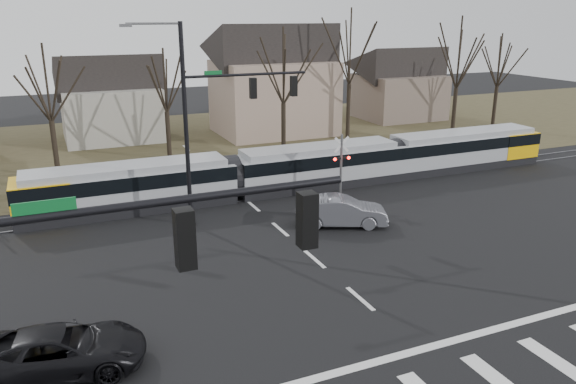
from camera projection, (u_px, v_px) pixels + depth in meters
name	position (u px, v px, depth m)	size (l,w,h in m)	color
ground	(389.00, 324.00, 19.95)	(140.00, 140.00, 0.00)	black
grass_verge	(181.00, 143.00, 47.91)	(140.00, 28.00, 0.01)	#38331E
stop_line	(419.00, 350.00, 18.37)	(28.00, 0.35, 0.01)	silver
lane_dashes	(242.00, 196.00, 33.93)	(0.18, 30.00, 0.01)	silver
rail_pair	(243.00, 197.00, 33.75)	(90.00, 1.52, 0.06)	#59595E
tram	(317.00, 165.00, 35.42)	(35.05, 2.60, 2.66)	gray
sedan	(341.00, 211.00, 29.00)	(4.98, 3.34, 1.55)	#56575E
suv	(59.00, 351.00, 17.09)	(5.44, 3.15, 1.43)	black
signal_pole_near_left	(67.00, 327.00, 9.02)	(9.28, 0.44, 10.20)	black
signal_pole_far	(216.00, 114.00, 28.23)	(9.28, 0.44, 10.20)	black
rail_crossing_signal	(341.00, 170.00, 32.46)	(1.08, 0.36, 4.00)	#59595B
tree_row	(222.00, 91.00, 41.92)	(59.20, 7.20, 10.00)	black
house_b	(110.00, 94.00, 48.31)	(8.64, 7.56, 7.65)	gray
house_c	(273.00, 76.00, 50.63)	(10.80, 8.64, 10.10)	gray
house_d	(399.00, 80.00, 58.47)	(8.64, 7.56, 7.65)	brown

